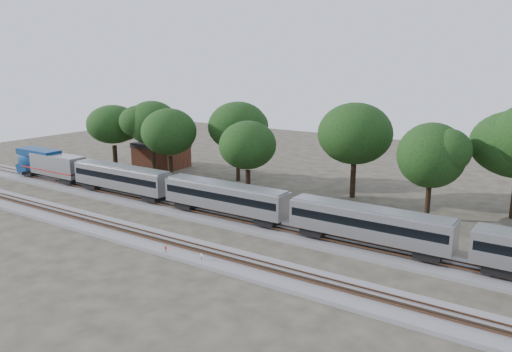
% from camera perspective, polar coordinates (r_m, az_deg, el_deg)
% --- Properties ---
extents(ground, '(160.00, 160.00, 0.00)m').
position_cam_1_polar(ground, '(55.96, -7.24, -6.70)').
color(ground, '#383328').
rests_on(ground, ground).
extents(track_far, '(160.00, 5.00, 0.73)m').
position_cam_1_polar(track_far, '(60.28, -3.50, -4.95)').
color(track_far, slate).
rests_on(track_far, ground).
extents(track_near, '(160.00, 5.00, 0.73)m').
position_cam_1_polar(track_near, '(53.14, -10.09, -7.65)').
color(track_near, slate).
rests_on(track_near, ground).
extents(train, '(104.43, 2.98, 4.39)m').
position_cam_1_polar(train, '(54.63, 4.07, -3.70)').
color(train, '#ACAEB3').
rests_on(train, ground).
extents(switch_stand_red, '(0.34, 0.06, 1.07)m').
position_cam_1_polar(switch_stand_red, '(50.25, -10.27, -8.30)').
color(switch_stand_red, '#512D19').
rests_on(switch_stand_red, ground).
extents(switch_stand_white, '(0.33, 0.10, 1.04)m').
position_cam_1_polar(switch_stand_white, '(48.07, -6.24, -9.20)').
color(switch_stand_white, '#512D19').
rests_on(switch_stand_white, ground).
extents(switch_lever, '(0.58, 0.47, 0.30)m').
position_cam_1_polar(switch_lever, '(47.35, -4.13, -10.19)').
color(switch_lever, '#512D19').
rests_on(switch_lever, ground).
extents(brick_building, '(9.17, 6.55, 4.35)m').
position_cam_1_polar(brick_building, '(92.02, -10.78, 2.42)').
color(brick_building, brown).
rests_on(brick_building, ground).
extents(tree_0, '(8.20, 8.20, 11.56)m').
position_cam_1_polar(tree_0, '(90.10, -16.02, 5.69)').
color(tree_0, black).
rests_on(tree_0, ground).
extents(tree_1, '(8.94, 8.94, 12.60)m').
position_cam_1_polar(tree_1, '(84.40, -11.77, 5.95)').
color(tree_1, black).
rests_on(tree_1, ground).
extents(tree_2, '(8.42, 8.42, 11.87)m').
position_cam_1_polar(tree_2, '(76.93, -9.92, 4.98)').
color(tree_2, black).
rests_on(tree_2, ground).
extents(tree_3, '(8.96, 8.96, 12.63)m').
position_cam_1_polar(tree_3, '(78.59, -2.10, 5.73)').
color(tree_3, black).
rests_on(tree_3, ground).
extents(tree_4, '(7.76, 7.76, 10.94)m').
position_cam_1_polar(tree_4, '(67.73, -0.95, 3.54)').
color(tree_4, black).
rests_on(tree_4, ground).
extents(tree_5, '(9.19, 9.19, 12.96)m').
position_cam_1_polar(tree_5, '(69.99, 11.25, 4.77)').
color(tree_5, black).
rests_on(tree_5, ground).
extents(tree_6, '(8.03, 8.03, 11.32)m').
position_cam_1_polar(tree_6, '(62.45, 19.42, 2.23)').
color(tree_6, black).
rests_on(tree_6, ground).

